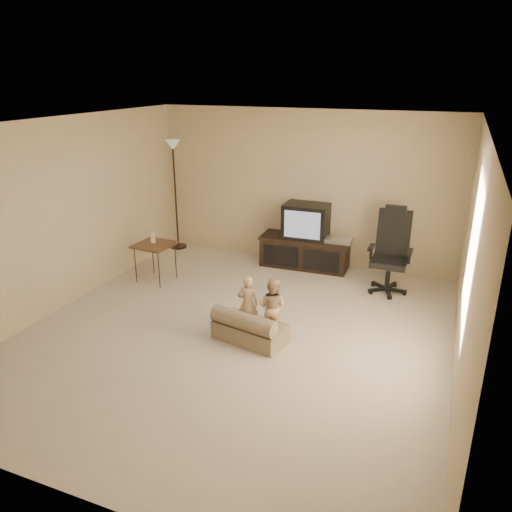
# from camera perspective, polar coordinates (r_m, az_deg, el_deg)

# --- Properties ---
(floor) EXTENTS (5.50, 5.50, 0.00)m
(floor) POSITION_cam_1_polar(r_m,az_deg,el_deg) (6.21, -2.33, -8.82)
(floor) COLOR beige
(floor) RESTS_ON ground
(room_shell) EXTENTS (5.50, 5.50, 5.50)m
(room_shell) POSITION_cam_1_polar(r_m,az_deg,el_deg) (5.63, -2.55, 4.82)
(room_shell) COLOR white
(room_shell) RESTS_ON floor
(tv_stand) EXTENTS (1.49, 0.59, 1.05)m
(tv_stand) POSITION_cam_1_polar(r_m,az_deg,el_deg) (8.14, 5.69, 1.69)
(tv_stand) COLOR black
(tv_stand) RESTS_ON floor
(office_chair) EXTENTS (0.60, 0.61, 1.24)m
(office_chair) POSITION_cam_1_polar(r_m,az_deg,el_deg) (7.45, 15.04, -0.65)
(office_chair) COLOR black
(office_chair) RESTS_ON floor
(side_table) EXTENTS (0.57, 0.57, 0.81)m
(side_table) POSITION_cam_1_polar(r_m,az_deg,el_deg) (7.66, -11.54, 1.25)
(side_table) COLOR brown
(side_table) RESTS_ON floor
(floor_lamp) EXTENTS (0.30, 0.30, 1.94)m
(floor_lamp) POSITION_cam_1_polar(r_m,az_deg,el_deg) (8.91, -9.34, 9.64)
(floor_lamp) COLOR black
(floor_lamp) RESTS_ON floor
(child_sofa) EXTENTS (0.92, 0.64, 0.42)m
(child_sofa) POSITION_cam_1_polar(r_m,az_deg,el_deg) (5.96, -0.82, -8.27)
(child_sofa) COLOR gray
(child_sofa) RESTS_ON floor
(toddler_left) EXTENTS (0.31, 0.27, 0.72)m
(toddler_left) POSITION_cam_1_polar(r_m,az_deg,el_deg) (6.12, -0.94, -5.45)
(toddler_left) COLOR tan
(toddler_left) RESTS_ON floor
(toddler_right) EXTENTS (0.36, 0.20, 0.74)m
(toddler_right) POSITION_cam_1_polar(r_m,az_deg,el_deg) (6.03, 1.82, -5.79)
(toddler_right) COLOR tan
(toddler_right) RESTS_ON floor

